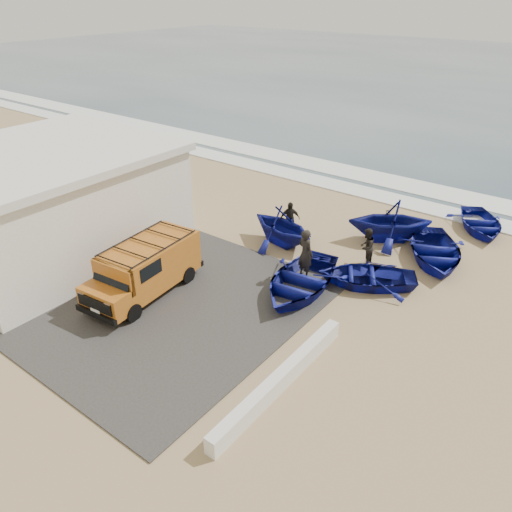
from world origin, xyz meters
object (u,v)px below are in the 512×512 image
Objects in this scene: building at (44,202)px; boat_mid_right at (435,251)px; boat_far_right at (480,223)px; van at (145,267)px; boat_near_right at (367,276)px; boat_near_left at (300,280)px; boat_far_left at (390,220)px; parapet at (281,379)px; fisherman_back at (290,219)px; fisherman_middle at (366,247)px; fisherman_front at (305,254)px; boat_mid_left at (282,226)px.

building is 2.24× the size of boat_mid_right.
van is at bearing -152.82° from boat_far_right.
boat_near_left is at bearing -72.07° from boat_near_right.
building is 2.61× the size of boat_far_left.
boat_near_left is (10.21, 3.55, -1.71)m from building.
boat_near_right is at bearing 94.80° from parapet.
boat_far_right is at bearing 83.83° from parapet.
van reaches higher than boat_far_right.
van is 11.55m from boat_mid_right.
boat_mid_right is 4.13m from boat_far_right.
boat_near_left is 1.04× the size of boat_mid_right.
fisherman_middle is at bearing -52.09° from fisherman_back.
van reaches higher than fisherman_middle.
boat_near_right is at bearing 35.69° from van.
boat_mid_right is at bearing 51.33° from boat_near_left.
fisherman_back is (-2.48, 2.62, -0.20)m from fisherman_front.
parapet is at bearing 132.55° from fisherman_front.
boat_near_right is 2.25× the size of fisherman_back.
fisherman_front reaches higher than boat_mid_right.
van is 1.08× the size of boat_near_left.
fisherman_front reaches higher than fisherman_middle.
van is 15.23m from boat_far_right.
building reaches higher than boat_far_left.
building reaches higher than boat_near_right.
boat_mid_left is at bearing 126.60° from boat_near_left.
parapet is at bearing -123.22° from boat_mid_right.
van is (-6.71, 1.11, 0.78)m from parapet.
boat_far_left is (11.06, 9.44, -1.21)m from building.
fisherman_back is at bearing 44.43° from building.
boat_near_left is 5.97m from boat_far_left.
boat_mid_left reaches higher than parapet.
boat_far_left reaches higher than parapet.
parapet is at bearing -14.62° from van.
van reaches higher than boat_near_left.
boat_mid_left is 2.04× the size of fisherman_back.
boat_far_left reaches higher than boat_far_right.
boat_far_right is 8.83m from fisherman_back.
parapet is (12.50, -1.00, -1.89)m from building.
fisherman_front is 1.29× the size of fisherman_middle.
fisherman_middle is at bearing -165.75° from boat_mid_right.
parapet is 3.87× the size of fisherman_middle.
building is at bearing -167.46° from boat_far_right.
boat_near_right is (-0.54, 6.46, 0.10)m from parapet.
van is 1.34× the size of boat_far_right.
building is 1.98× the size of van.
building is at bearing -61.92° from fisherman_middle.
boat_far_left is at bearing -88.12° from fisherman_front.
boat_near_right is at bearing -140.74° from fisherman_front.
van is 2.37× the size of fisherman_front.
parapet is 1.66× the size of boat_near_right.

